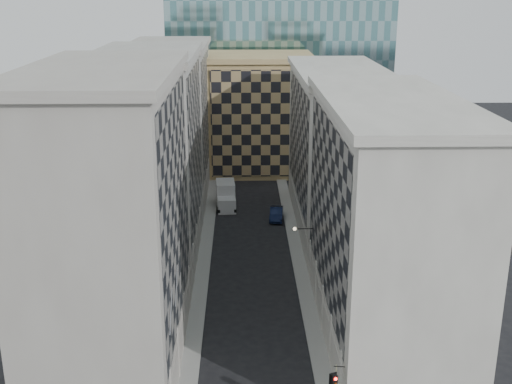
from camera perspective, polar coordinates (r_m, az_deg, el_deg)
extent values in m
cube|color=#979791|center=(71.33, -4.66, -6.20)|extent=(1.50, 100.00, 0.15)
cube|color=#979791|center=(71.48, 3.82, -6.12)|extent=(1.50, 100.00, 0.15)
cube|color=#9E978E|center=(50.27, -12.72, -3.07)|extent=(10.00, 22.00, 23.00)
cube|color=gray|center=(49.02, -7.24, -1.44)|extent=(0.25, 19.36, 18.00)
cube|color=#9E978E|center=(53.86, -6.85, -12.97)|extent=(0.45, 21.12, 3.20)
cube|color=#9E978E|center=(47.44, -13.71, 10.42)|extent=(10.80, 22.80, 0.70)
cylinder|color=#9E978E|center=(51.22, -7.33, -13.96)|extent=(0.90, 0.90, 4.40)
cylinder|color=#9E978E|center=(55.95, -6.77, -10.99)|extent=(0.90, 0.90, 4.40)
cylinder|color=#9E978E|center=(60.80, -6.31, -8.50)|extent=(0.90, 0.90, 4.40)
cube|color=#9B9790|center=(71.09, -9.39, 2.88)|extent=(10.00, 22.00, 22.00)
cube|color=gray|center=(70.20, -5.50, 4.11)|extent=(0.25, 19.36, 17.00)
cube|color=#9B9790|center=(73.55, -5.31, -4.16)|extent=(0.45, 21.12, 3.20)
cube|color=#9B9790|center=(69.08, -9.87, 12.01)|extent=(10.80, 22.80, 0.70)
cylinder|color=#9B9790|center=(65.76, -5.92, -6.37)|extent=(0.90, 0.90, 4.40)
cylinder|color=#9B9790|center=(70.80, -5.59, -4.55)|extent=(0.90, 0.90, 4.40)
cylinder|color=#9B9790|center=(75.90, -5.30, -2.97)|extent=(0.90, 0.90, 4.40)
cylinder|color=#9B9790|center=(81.05, -5.05, -1.58)|extent=(0.90, 0.90, 4.40)
cube|color=#9E978E|center=(92.46, -7.57, 6.11)|extent=(10.00, 22.00, 21.00)
cube|color=gray|center=(91.78, -4.56, 7.07)|extent=(0.25, 19.36, 16.00)
cube|color=#9E978E|center=(94.27, -4.45, 0.85)|extent=(0.45, 21.12, 3.20)
cube|color=#9E978E|center=(90.91, -7.86, 12.82)|extent=(10.80, 22.80, 0.70)
cylinder|color=#9E978E|center=(86.25, -4.83, -0.37)|extent=(0.90, 0.90, 4.40)
cylinder|color=#9E978E|center=(91.48, -4.64, 0.71)|extent=(0.90, 0.90, 4.40)
cylinder|color=#9E978E|center=(96.74, -4.47, 1.67)|extent=(0.90, 0.90, 4.40)
cylinder|color=#9E978E|center=(102.03, -4.31, 2.53)|extent=(0.90, 0.90, 4.40)
cube|color=#B2AEA3|center=(54.88, 11.41, -2.86)|extent=(10.00, 26.00, 20.00)
cube|color=gray|center=(53.51, 6.40, -1.44)|extent=(0.25, 22.88, 15.00)
cube|color=#B2AEA3|center=(57.54, 6.14, -10.78)|extent=(0.45, 24.96, 3.20)
cube|color=#B2AEA3|center=(52.20, 12.10, 7.84)|extent=(10.80, 26.80, 0.70)
cylinder|color=#B2AEA3|center=(48.45, 7.95, -16.03)|extent=(0.90, 0.90, 4.40)
cylinder|color=#B2AEA3|center=(52.79, 7.05, -12.90)|extent=(0.90, 0.90, 4.40)
cylinder|color=#B2AEA3|center=(57.27, 6.31, -10.25)|extent=(0.90, 0.90, 4.40)
cylinder|color=#B2AEA3|center=(61.87, 5.68, -7.99)|extent=(0.90, 0.90, 4.40)
cylinder|color=#B2AEA3|center=(66.55, 5.15, -6.04)|extent=(0.90, 0.90, 4.40)
cube|color=#B2AEA3|center=(80.39, 7.30, 3.61)|extent=(10.00, 28.00, 19.00)
cube|color=gray|center=(79.45, 3.85, 4.66)|extent=(0.25, 24.64, 14.00)
cube|color=#B2AEA3|center=(82.11, 3.77, -1.74)|extent=(0.45, 26.88, 3.20)
cube|color=#B2AEA3|center=(78.57, 7.58, 10.59)|extent=(10.80, 28.80, 0.70)
cube|color=tan|center=(105.01, 0.31, 6.83)|extent=(16.00, 14.00, 18.00)
cube|color=tan|center=(98.06, 0.43, 6.04)|extent=(15.20, 0.25, 16.50)
cube|color=tan|center=(103.63, 0.32, 11.94)|extent=(16.80, 14.80, 0.80)
cube|color=#322D27|center=(118.00, -0.87, 10.51)|extent=(6.00, 6.00, 28.00)
cylinder|color=gray|center=(44.62, -7.58, -10.50)|extent=(0.10, 2.33, 2.33)
cylinder|color=gray|center=(48.16, -7.09, -8.25)|extent=(0.10, 2.33, 2.33)
cylinder|color=black|center=(63.61, 4.27, -3.28)|extent=(1.80, 0.08, 0.08)
sphere|color=#FFE5B2|center=(63.53, 3.46, -3.29)|extent=(0.36, 0.36, 0.36)
cube|color=black|center=(44.60, 6.96, -16.47)|extent=(0.44, 0.40, 1.14)
cube|color=black|center=(44.73, 6.84, -16.35)|extent=(0.54, 0.25, 1.29)
sphere|color=#FF0C07|center=(44.27, 7.09, -16.17)|extent=(0.21, 0.21, 0.21)
sphere|color=#331E05|center=(44.48, 7.07, -16.58)|extent=(0.21, 0.21, 0.21)
cube|color=silver|center=(86.44, -2.63, -1.13)|extent=(2.57, 2.77, 1.96)
cube|color=silver|center=(88.90, -2.72, -0.11)|extent=(2.77, 4.09, 3.38)
cylinder|color=black|center=(85.74, -3.32, -1.65)|extent=(0.39, 1.00, 0.98)
cylinder|color=black|center=(85.83, -1.87, -1.61)|extent=(0.39, 1.00, 0.98)
cylinder|color=black|center=(90.48, -3.44, -0.60)|extent=(0.39, 1.00, 0.98)
cylinder|color=black|center=(90.57, -2.07, -0.56)|extent=(0.39, 1.00, 0.98)
imported|color=#0E1835|center=(83.61, 1.82, -1.94)|extent=(2.08, 4.84, 1.55)
cylinder|color=black|center=(45.94, 7.43, -15.13)|extent=(0.77, 0.14, 0.06)
cube|color=beige|center=(46.12, 7.15, -15.54)|extent=(0.13, 0.67, 0.67)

